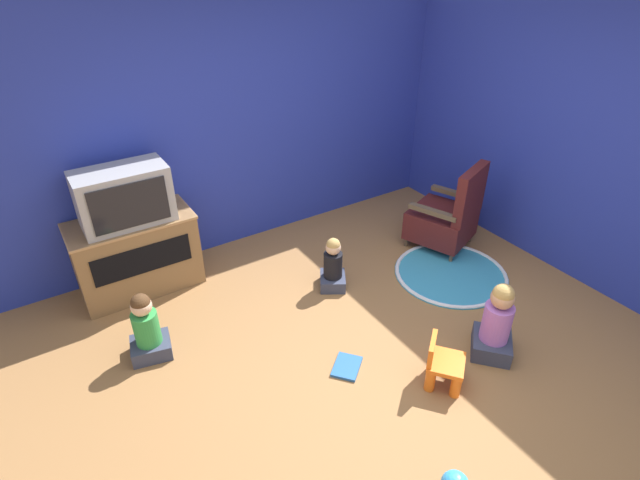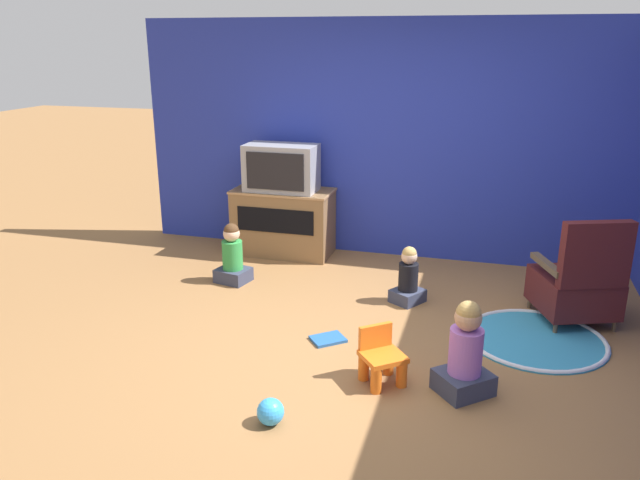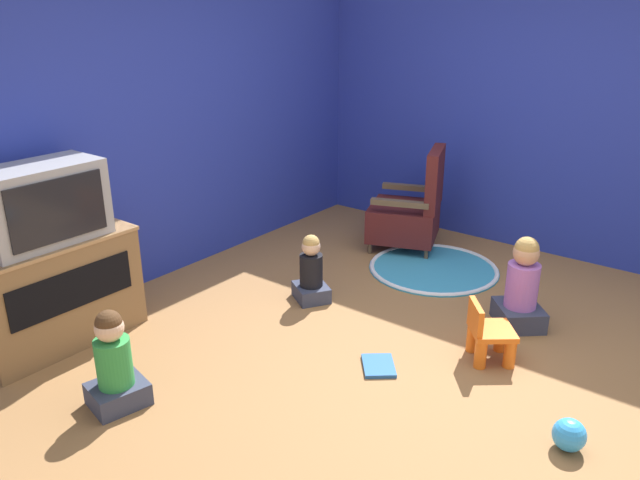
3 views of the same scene
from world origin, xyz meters
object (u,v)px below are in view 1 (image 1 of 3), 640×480
at_px(yellow_kid_chair, 443,365).
at_px(child_watching_left, 333,266).
at_px(tv_cabinet, 136,253).
at_px(child_watching_right, 147,330).
at_px(book, 347,367).
at_px(black_armchair, 447,217).
at_px(television, 124,196).
at_px(child_watching_center, 496,324).

xyz_separation_m(yellow_kid_chair, child_watching_left, (-0.02, 1.44, 0.06)).
relative_size(yellow_kid_chair, child_watching_left, 0.74).
xyz_separation_m(tv_cabinet, child_watching_right, (-0.20, -0.96, -0.12)).
bearing_deg(yellow_kid_chair, child_watching_left, 51.69).
bearing_deg(book, child_watching_right, 101.98).
height_order(black_armchair, yellow_kid_chair, black_armchair).
distance_m(television, book, 2.37).
xyz_separation_m(black_armchair, child_watching_left, (-1.42, 0.04, -0.12)).
bearing_deg(child_watching_center, book, 114.28).
height_order(black_armchair, child_watching_center, black_armchair).
xyz_separation_m(tv_cabinet, black_armchair, (2.96, -1.03, -0.03)).
height_order(television, book, television).
distance_m(tv_cabinet, book, 2.23).
relative_size(child_watching_center, book, 2.08).
relative_size(black_armchair, book, 2.94).
bearing_deg(black_armchair, child_watching_center, 38.10).
relative_size(tv_cabinet, black_armchair, 1.15).
height_order(child_watching_left, child_watching_right, child_watching_right).
bearing_deg(black_armchair, book, 4.36).
distance_m(child_watching_left, child_watching_center, 1.55).
height_order(child_watching_center, book, child_watching_center).
distance_m(television, child_watching_right, 1.19).
distance_m(black_armchair, child_watching_center, 1.62).
xyz_separation_m(tv_cabinet, book, (1.04, -1.93, -0.37)).
relative_size(black_armchair, child_watching_center, 1.42).
bearing_deg(book, child_watching_center, -63.84).
height_order(television, yellow_kid_chair, television).
bearing_deg(child_watching_center, black_armchair, 17.27).
bearing_deg(tv_cabinet, yellow_kid_chair, -57.29).
relative_size(television, black_armchair, 0.81).
xyz_separation_m(child_watching_left, book, (-0.50, -0.94, -0.22)).
height_order(television, child_watching_right, television).
relative_size(child_watching_left, child_watching_center, 0.79).
height_order(tv_cabinet, yellow_kid_chair, tv_cabinet).
bearing_deg(child_watching_right, child_watching_center, -19.85).
xyz_separation_m(black_armchair, book, (-1.92, -0.91, -0.34)).
bearing_deg(television, child_watching_center, -48.26).
distance_m(yellow_kid_chair, book, 0.74).
xyz_separation_m(black_armchair, yellow_kid_chair, (-1.40, -1.40, -0.18)).
relative_size(tv_cabinet, child_watching_right, 1.82).
distance_m(black_armchair, child_watching_left, 1.43).
bearing_deg(yellow_kid_chair, book, 97.12).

